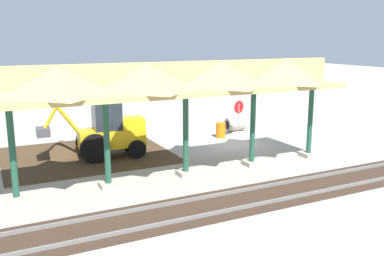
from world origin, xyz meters
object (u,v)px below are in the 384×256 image
(stop_sign, at_px, (239,111))
(backhoe, at_px, (109,132))
(concrete_pipe, at_px, (235,124))
(traffic_barrel, at_px, (221,130))

(stop_sign, height_order, backhoe, backhoe)
(stop_sign, bearing_deg, concrete_pipe, -115.74)
(backhoe, xyz_separation_m, concrete_pipe, (-8.87, -2.44, -0.84))
(backhoe, xyz_separation_m, traffic_barrel, (-7.11, -1.21, -0.82))
(concrete_pipe, bearing_deg, traffic_barrel, 35.00)
(stop_sign, xyz_separation_m, backhoe, (8.07, 0.77, -0.33))
(backhoe, bearing_deg, traffic_barrel, -170.34)
(stop_sign, distance_m, concrete_pipe, 2.19)
(concrete_pipe, xyz_separation_m, traffic_barrel, (1.76, 1.23, 0.02))
(stop_sign, relative_size, concrete_pipe, 1.92)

